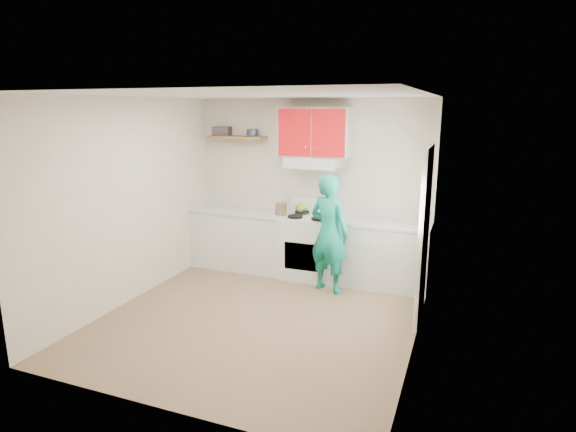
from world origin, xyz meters
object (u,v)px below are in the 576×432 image
at_px(stove, 310,247).
at_px(tin, 252,133).
at_px(kettle, 301,208).
at_px(crock, 281,209).
at_px(person, 329,233).

height_order(stove, tin, tin).
distance_m(kettle, crock, 0.33).
bearing_deg(person, kettle, -25.39).
distance_m(kettle, person, 0.88).
xyz_separation_m(stove, crock, (-0.43, -0.06, 0.54)).
xyz_separation_m(stove, tin, (-1.00, 0.19, 1.63)).
distance_m(tin, crock, 1.25).
distance_m(tin, person, 2.00).
relative_size(kettle, person, 0.11).
distance_m(stove, person, 0.69).
xyz_separation_m(kettle, person, (0.62, -0.60, -0.18)).
bearing_deg(tin, stove, -10.57).
bearing_deg(kettle, person, -33.73).
bearing_deg(crock, kettle, 46.35).
relative_size(stove, kettle, 5.36).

